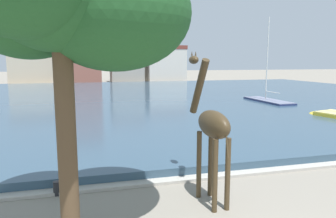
{
  "coord_description": "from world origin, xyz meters",
  "views": [
    {
      "loc": [
        -4.32,
        -5.18,
        4.63
      ],
      "look_at": [
        -0.19,
        10.34,
        2.2
      ],
      "focal_mm": 33.9,
      "sensor_mm": 36.0,
      "label": 1
    }
  ],
  "objects": [
    {
      "name": "harbor_water",
      "position": [
        0.0,
        33.23,
        0.22
      ],
      "size": [
        82.24,
        53.78,
        0.44
      ],
      "primitive_type": "cube",
      "color": "#334C60",
      "rests_on": "ground"
    },
    {
      "name": "townhouse_corner_house",
      "position": [
        -14.34,
        65.16,
        4.06
      ],
      "size": [
        8.56,
        6.37,
        8.09
      ],
      "color": "#C6B293",
      "rests_on": "ground"
    },
    {
      "name": "sailboat_navy",
      "position": [
        14.28,
        24.65,
        0.37
      ],
      "size": [
        2.18,
        7.71,
        9.13
      ],
      "color": "navy",
      "rests_on": "ground"
    },
    {
      "name": "giraffe_statue",
      "position": [
        -0.39,
        4.14,
        2.55
      ],
      "size": [
        0.81,
        2.86,
        4.99
      ],
      "color": "#42331E",
      "rests_on": "ground"
    },
    {
      "name": "shade_tree",
      "position": [
        -4.54,
        3.04,
        5.92
      ],
      "size": [
        5.59,
        4.71,
        7.43
      ],
      "color": "brown",
      "rests_on": "ground"
    },
    {
      "name": "mooring_bollard",
      "position": [
        -5.37,
        5.94,
        0.25
      ],
      "size": [
        0.24,
        0.24,
        0.5
      ],
      "primitive_type": "cylinder",
      "color": "#232326",
      "rests_on": "ground"
    },
    {
      "name": "townhouse_tall_gabled",
      "position": [
        4.89,
        64.64,
        4.88
      ],
      "size": [
        7.05,
        5.78,
        9.72
      ],
      "color": "gray",
      "rests_on": "ground"
    },
    {
      "name": "townhouse_wide_warehouse",
      "position": [
        13.5,
        65.24,
        4.02
      ],
      "size": [
        8.52,
        8.06,
        8.02
      ],
      "color": "beige",
      "rests_on": "ground"
    },
    {
      "name": "townhouse_end_terrace",
      "position": [
        -4.18,
        62.59,
        6.87
      ],
      "size": [
        6.94,
        5.61,
        13.7
      ],
      "color": "#8E5142",
      "rests_on": "ground"
    },
    {
      "name": "quay_edge_coping",
      "position": [
        0.0,
        6.09,
        0.06
      ],
      "size": [
        82.24,
        0.5,
        0.12
      ],
      "primitive_type": "cube",
      "color": "#ADA89E",
      "rests_on": "ground"
    }
  ]
}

